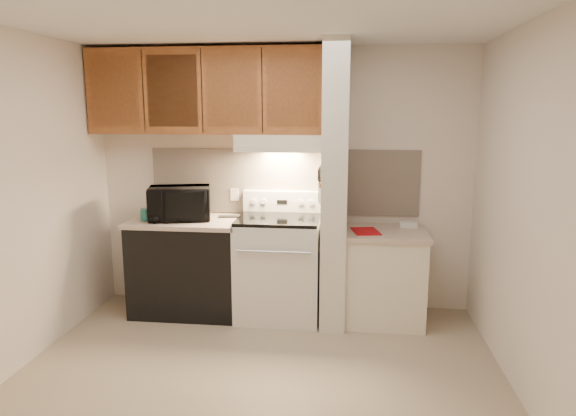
# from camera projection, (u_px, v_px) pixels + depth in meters

# --- Properties ---
(floor) EXTENTS (3.60, 3.60, 0.00)m
(floor) POSITION_uv_depth(u_px,v_px,m) (258.00, 376.00, 3.75)
(floor) COLOR tan
(floor) RESTS_ON ground
(ceiling) EXTENTS (3.60, 3.60, 0.00)m
(ceiling) POSITION_uv_depth(u_px,v_px,m) (254.00, 17.00, 3.28)
(ceiling) COLOR white
(ceiling) RESTS_ON wall_back
(wall_back) EXTENTS (3.60, 2.50, 0.02)m
(wall_back) POSITION_uv_depth(u_px,v_px,m) (283.00, 180.00, 4.98)
(wall_back) COLOR silver
(wall_back) RESTS_ON floor
(wall_left) EXTENTS (0.02, 3.00, 2.50)m
(wall_left) POSITION_uv_depth(u_px,v_px,m) (12.00, 203.00, 3.72)
(wall_left) COLOR silver
(wall_left) RESTS_ON floor
(wall_right) EXTENTS (0.02, 3.00, 2.50)m
(wall_right) POSITION_uv_depth(u_px,v_px,m) (531.00, 215.00, 3.31)
(wall_right) COLOR silver
(wall_right) RESTS_ON floor
(backsplash) EXTENTS (2.60, 0.02, 0.63)m
(backsplash) POSITION_uv_depth(u_px,v_px,m) (283.00, 182.00, 4.97)
(backsplash) COLOR beige
(backsplash) RESTS_ON wall_back
(range_body) EXTENTS (0.76, 0.65, 0.92)m
(range_body) POSITION_uv_depth(u_px,v_px,m) (279.00, 269.00, 4.79)
(range_body) COLOR silver
(range_body) RESTS_ON floor
(oven_window) EXTENTS (0.50, 0.01, 0.30)m
(oven_window) POSITION_uv_depth(u_px,v_px,m) (274.00, 275.00, 4.47)
(oven_window) COLOR black
(oven_window) RESTS_ON range_body
(oven_handle) EXTENTS (0.65, 0.02, 0.02)m
(oven_handle) POSITION_uv_depth(u_px,v_px,m) (273.00, 252.00, 4.40)
(oven_handle) COLOR silver
(oven_handle) RESTS_ON range_body
(cooktop) EXTENTS (0.74, 0.64, 0.03)m
(cooktop) POSITION_uv_depth(u_px,v_px,m) (279.00, 219.00, 4.70)
(cooktop) COLOR black
(cooktop) RESTS_ON range_body
(range_backguard) EXTENTS (0.76, 0.08, 0.20)m
(range_backguard) POSITION_uv_depth(u_px,v_px,m) (283.00, 201.00, 4.96)
(range_backguard) COLOR silver
(range_backguard) RESTS_ON range_body
(range_display) EXTENTS (0.10, 0.01, 0.04)m
(range_display) POSITION_uv_depth(u_px,v_px,m) (282.00, 202.00, 4.92)
(range_display) COLOR black
(range_display) RESTS_ON range_backguard
(range_knob_left_outer) EXTENTS (0.05, 0.02, 0.05)m
(range_knob_left_outer) POSITION_uv_depth(u_px,v_px,m) (253.00, 201.00, 4.95)
(range_knob_left_outer) COLOR silver
(range_knob_left_outer) RESTS_ON range_backguard
(range_knob_left_inner) EXTENTS (0.05, 0.02, 0.05)m
(range_knob_left_inner) POSITION_uv_depth(u_px,v_px,m) (263.00, 202.00, 4.94)
(range_knob_left_inner) COLOR silver
(range_knob_left_inner) RESTS_ON range_backguard
(range_knob_right_inner) EXTENTS (0.05, 0.02, 0.05)m
(range_knob_right_inner) POSITION_uv_depth(u_px,v_px,m) (301.00, 202.00, 4.89)
(range_knob_right_inner) COLOR silver
(range_knob_right_inner) RESTS_ON range_backguard
(range_knob_right_outer) EXTENTS (0.05, 0.02, 0.05)m
(range_knob_right_outer) POSITION_uv_depth(u_px,v_px,m) (311.00, 203.00, 4.88)
(range_knob_right_outer) COLOR silver
(range_knob_right_outer) RESTS_ON range_backguard
(dishwasher_front) EXTENTS (1.00, 0.63, 0.87)m
(dishwasher_front) POSITION_uv_depth(u_px,v_px,m) (188.00, 268.00, 4.91)
(dishwasher_front) COLOR black
(dishwasher_front) RESTS_ON floor
(left_countertop) EXTENTS (1.04, 0.67, 0.04)m
(left_countertop) POSITION_uv_depth(u_px,v_px,m) (186.00, 221.00, 4.82)
(left_countertop) COLOR #C7AD98
(left_countertop) RESTS_ON dishwasher_front
(spoon_rest) EXTENTS (0.24, 0.11, 0.02)m
(spoon_rest) POSITION_uv_depth(u_px,v_px,m) (231.00, 217.00, 4.89)
(spoon_rest) COLOR black
(spoon_rest) RESTS_ON left_countertop
(teal_jar) EXTENTS (0.10, 0.10, 0.11)m
(teal_jar) POSITION_uv_depth(u_px,v_px,m) (146.00, 215.00, 4.75)
(teal_jar) COLOR #1F6D65
(teal_jar) RESTS_ON left_countertop
(outlet) EXTENTS (0.08, 0.01, 0.12)m
(outlet) POSITION_uv_depth(u_px,v_px,m) (235.00, 195.00, 5.04)
(outlet) COLOR beige
(outlet) RESTS_ON backsplash
(microwave) EXTENTS (0.63, 0.51, 0.31)m
(microwave) POSITION_uv_depth(u_px,v_px,m) (180.00, 203.00, 4.77)
(microwave) COLOR black
(microwave) RESTS_ON left_countertop
(partition_pillar) EXTENTS (0.22, 0.70, 2.50)m
(partition_pillar) POSITION_uv_depth(u_px,v_px,m) (335.00, 186.00, 4.58)
(partition_pillar) COLOR beige
(partition_pillar) RESTS_ON floor
(pillar_trim) EXTENTS (0.01, 0.70, 0.04)m
(pillar_trim) POSITION_uv_depth(u_px,v_px,m) (322.00, 180.00, 4.58)
(pillar_trim) COLOR #9A562A
(pillar_trim) RESTS_ON partition_pillar
(knife_strip) EXTENTS (0.02, 0.42, 0.04)m
(knife_strip) POSITION_uv_depth(u_px,v_px,m) (321.00, 179.00, 4.53)
(knife_strip) COLOR black
(knife_strip) RESTS_ON partition_pillar
(knife_blade_a) EXTENTS (0.01, 0.03, 0.16)m
(knife_blade_a) POSITION_uv_depth(u_px,v_px,m) (319.00, 193.00, 4.39)
(knife_blade_a) COLOR silver
(knife_blade_a) RESTS_ON knife_strip
(knife_handle_a) EXTENTS (0.02, 0.02, 0.10)m
(knife_handle_a) POSITION_uv_depth(u_px,v_px,m) (319.00, 175.00, 4.38)
(knife_handle_a) COLOR black
(knife_handle_a) RESTS_ON knife_strip
(knife_blade_b) EXTENTS (0.01, 0.04, 0.18)m
(knife_blade_b) POSITION_uv_depth(u_px,v_px,m) (319.00, 192.00, 4.48)
(knife_blade_b) COLOR silver
(knife_blade_b) RESTS_ON knife_strip
(knife_handle_b) EXTENTS (0.02, 0.02, 0.10)m
(knife_handle_b) POSITION_uv_depth(u_px,v_px,m) (319.00, 174.00, 4.45)
(knife_handle_b) COLOR black
(knife_handle_b) RESTS_ON knife_strip
(knife_blade_c) EXTENTS (0.01, 0.04, 0.20)m
(knife_blade_c) POSITION_uv_depth(u_px,v_px,m) (320.00, 192.00, 4.56)
(knife_blade_c) COLOR silver
(knife_blade_c) RESTS_ON knife_strip
(knife_handle_c) EXTENTS (0.02, 0.02, 0.10)m
(knife_handle_c) POSITION_uv_depth(u_px,v_px,m) (320.00, 173.00, 4.53)
(knife_handle_c) COLOR black
(knife_handle_c) RESTS_ON knife_strip
(knife_blade_d) EXTENTS (0.01, 0.04, 0.16)m
(knife_blade_d) POSITION_uv_depth(u_px,v_px,m) (320.00, 188.00, 4.64)
(knife_blade_d) COLOR silver
(knife_blade_d) RESTS_ON knife_strip
(knife_handle_d) EXTENTS (0.02, 0.02, 0.10)m
(knife_handle_d) POSITION_uv_depth(u_px,v_px,m) (320.00, 172.00, 4.59)
(knife_handle_d) COLOR black
(knife_handle_d) RESTS_ON knife_strip
(knife_blade_e) EXTENTS (0.01, 0.04, 0.18)m
(knife_blade_e) POSITION_uv_depth(u_px,v_px,m) (321.00, 188.00, 4.72)
(knife_blade_e) COLOR silver
(knife_blade_e) RESTS_ON knife_strip
(knife_handle_e) EXTENTS (0.02, 0.02, 0.10)m
(knife_handle_e) POSITION_uv_depth(u_px,v_px,m) (321.00, 171.00, 4.68)
(knife_handle_e) COLOR black
(knife_handle_e) RESTS_ON knife_strip
(oven_mitt) EXTENTS (0.03, 0.11, 0.26)m
(oven_mitt) POSITION_uv_depth(u_px,v_px,m) (321.00, 190.00, 4.77)
(oven_mitt) COLOR gray
(oven_mitt) RESTS_ON partition_pillar
(right_cab_base) EXTENTS (0.70, 0.60, 0.81)m
(right_cab_base) POSITION_uv_depth(u_px,v_px,m) (384.00, 278.00, 4.69)
(right_cab_base) COLOR beige
(right_cab_base) RESTS_ON floor
(right_countertop) EXTENTS (0.74, 0.64, 0.04)m
(right_countertop) POSITION_uv_depth(u_px,v_px,m) (386.00, 233.00, 4.61)
(right_countertop) COLOR #C7AD98
(right_countertop) RESTS_ON right_cab_base
(red_folder) EXTENTS (0.27, 0.34, 0.01)m
(red_folder) POSITION_uv_depth(u_px,v_px,m) (366.00, 231.00, 4.57)
(red_folder) COLOR #B60D12
(red_folder) RESTS_ON right_countertop
(white_box) EXTENTS (0.16, 0.11, 0.04)m
(white_box) POSITION_uv_depth(u_px,v_px,m) (408.00, 225.00, 4.75)
(white_box) COLOR white
(white_box) RESTS_ON right_countertop
(range_hood) EXTENTS (0.78, 0.44, 0.15)m
(range_hood) POSITION_uv_depth(u_px,v_px,m) (280.00, 142.00, 4.70)
(range_hood) COLOR beige
(range_hood) RESTS_ON upper_cabinets
(hood_lip) EXTENTS (0.78, 0.04, 0.06)m
(hood_lip) POSITION_uv_depth(u_px,v_px,m) (277.00, 149.00, 4.50)
(hood_lip) COLOR beige
(hood_lip) RESTS_ON range_hood
(upper_cabinets) EXTENTS (2.18, 0.33, 0.77)m
(upper_cabinets) POSITION_uv_depth(u_px,v_px,m) (207.00, 92.00, 4.73)
(upper_cabinets) COLOR #9A562A
(upper_cabinets) RESTS_ON wall_back
(cab_door_a) EXTENTS (0.46, 0.01, 0.63)m
(cab_door_a) POSITION_uv_depth(u_px,v_px,m) (114.00, 91.00, 4.67)
(cab_door_a) COLOR #9A562A
(cab_door_a) RESTS_ON upper_cabinets
(cab_gap_a) EXTENTS (0.01, 0.01, 0.73)m
(cab_gap_a) POSITION_uv_depth(u_px,v_px,m) (143.00, 91.00, 4.64)
(cab_gap_a) COLOR black
(cab_gap_a) RESTS_ON upper_cabinets
(cab_door_b) EXTENTS (0.46, 0.01, 0.63)m
(cab_door_b) POSITION_uv_depth(u_px,v_px,m) (172.00, 91.00, 4.61)
(cab_door_b) COLOR #9A562A
(cab_door_b) RESTS_ON upper_cabinets
(cab_gap_b) EXTENTS (0.01, 0.01, 0.73)m
(cab_gap_b) POSITION_uv_depth(u_px,v_px,m) (202.00, 91.00, 4.57)
(cab_gap_b) COLOR black
(cab_gap_b) RESTS_ON upper_cabinets
(cab_door_c) EXTENTS (0.46, 0.01, 0.63)m
(cab_door_c) POSITION_uv_depth(u_px,v_px,m) (232.00, 91.00, 4.54)
(cab_door_c) COLOR #9A562A
(cab_door_c) RESTS_ON upper_cabinets
(cab_gap_c) EXTENTS (0.01, 0.01, 0.73)m
(cab_gap_c) POSITION_uv_depth(u_px,v_px,m) (262.00, 91.00, 4.51)
(cab_gap_c) COLOR black
(cab_gap_c) RESTS_ON upper_cabinets
(cab_door_d) EXTENTS (0.46, 0.01, 0.63)m
(cab_door_d) POSITION_uv_depth(u_px,v_px,m) (293.00, 91.00, 4.48)
(cab_door_d) COLOR #9A562A
(cab_door_d) RESTS_ON upper_cabinets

